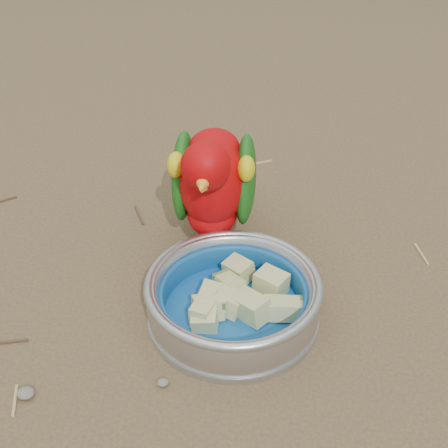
# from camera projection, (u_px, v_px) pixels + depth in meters

# --- Properties ---
(ground) EXTENTS (60.00, 60.00, 0.00)m
(ground) POSITION_uv_depth(u_px,v_px,m) (166.00, 347.00, 0.73)
(ground) COLOR brown
(food_bowl) EXTENTS (0.21, 0.21, 0.02)m
(food_bowl) POSITION_uv_depth(u_px,v_px,m) (233.00, 314.00, 0.77)
(food_bowl) COLOR #B2B2BA
(food_bowl) RESTS_ON ground
(bowl_wall) EXTENTS (0.21, 0.21, 0.04)m
(bowl_wall) POSITION_uv_depth(u_px,v_px,m) (233.00, 296.00, 0.75)
(bowl_wall) COLOR #B2B2BA
(bowl_wall) RESTS_ON food_bowl
(fruit_wedges) EXTENTS (0.13, 0.13, 0.03)m
(fruit_wedges) POSITION_uv_depth(u_px,v_px,m) (233.00, 300.00, 0.75)
(fruit_wedges) COLOR #CDC983
(fruit_wedges) RESTS_ON food_bowl
(lory_parrot) EXTENTS (0.12, 0.24, 0.19)m
(lory_parrot) POSITION_uv_depth(u_px,v_px,m) (213.00, 192.00, 0.83)
(lory_parrot) COLOR #AB0407
(lory_parrot) RESTS_ON ground
(ground_debris) EXTENTS (0.90, 0.80, 0.01)m
(ground_debris) POSITION_uv_depth(u_px,v_px,m) (162.00, 316.00, 0.77)
(ground_debris) COLOR tan
(ground_debris) RESTS_ON ground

